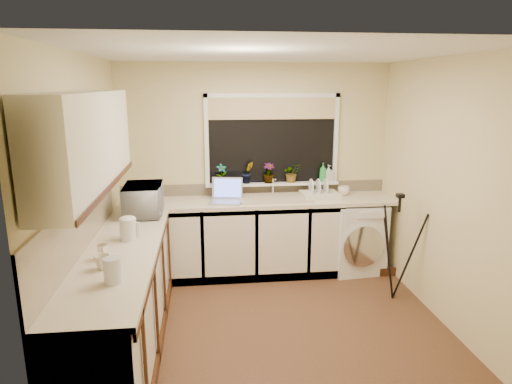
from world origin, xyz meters
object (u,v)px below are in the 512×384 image
Objects in this scene: glass_jug at (113,270)px; cup_back at (344,191)px; plant_c at (269,173)px; soap_bottle_clear at (328,173)px; soap_bottle_green at (323,172)px; cup_left at (102,262)px; steel_jar at (103,252)px; kettle at (128,229)px; microwave at (143,200)px; plant_b at (248,172)px; laptop at (226,195)px; plant_d at (292,173)px; washing_machine at (355,236)px; dish_rack at (320,195)px; tripod at (396,247)px; plant_a at (222,174)px.

glass_jug is 3.17m from cup_back.
plant_c reaches higher than soap_bottle_clear.
plant_c is at bearing 173.07° from cup_back.
cup_left is (-2.17, -2.07, -0.21)m from soap_bottle_green.
kettle is at bearing 73.68° from steel_jar.
glass_jug is at bearing 178.42° from microwave.
plant_b is 1.15× the size of soap_bottle_green.
laptop reaches higher than steel_jar.
kettle is 0.83× the size of plant_d.
washing_machine is 0.68m from dish_rack.
cup_back is at bearing 29.99° from kettle.
cup_back is at bearing -78.13° from microwave.
steel_jar reaches higher than cup_left.
plant_b reaches higher than soap_bottle_clear.
tripod is 1.50m from plant_d.
cup_back is at bearing 127.69° from washing_machine.
plant_c reaches higher than kettle.
steel_jar is at bearing -139.59° from soap_bottle_green.
cup_left is (0.04, -0.19, -0.01)m from steel_jar.
dish_rack is (1.10, 0.04, -0.04)m from laptop.
washing_machine is at bearing -36.13° from soap_bottle_green.
cup_back is at bearing -10.87° from plant_d.
steel_jar is 2.96m from soap_bottle_clear.
soap_bottle_green reaches higher than laptop.
tripod is at bearing -83.32° from washing_machine.
soap_bottle_green is (0.09, 0.22, 0.23)m from dish_rack.
dish_rack is 1.80× the size of plant_a.
washing_machine is 4.47× the size of kettle.
kettle is at bearing -145.80° from soap_bottle_clear.
washing_machine is at bearing 11.42° from laptop.
glass_jug is 0.88× the size of soap_bottle_clear.
tripod is at bearing -72.81° from cup_back.
dish_rack is 0.33m from soap_bottle_green.
kettle is 0.86m from glass_jug.
plant_c reaches higher than glass_jug.
microwave is at bearing -168.99° from dish_rack.
cup_left is (-0.12, 0.25, -0.04)m from glass_jug.
steel_jar is 1.22m from microwave.
laptop is at bearing -167.85° from soap_bottle_green.
dish_rack is 1.90× the size of soap_bottle_green.
plant_b reaches higher than glass_jug.
soap_bottle_clear is (0.46, 0.01, -0.01)m from plant_d.
cup_back is (0.23, -0.12, -0.21)m from soap_bottle_green.
washing_machine is 0.57m from cup_back.
steel_jar is (-0.16, 0.44, -0.03)m from glass_jug.
microwave is (-0.00, 1.65, 0.07)m from glass_jug.
plant_b is 1.17m from cup_back.
kettle is 2.03m from plant_c.
plant_b is 0.25m from plant_c.
microwave is (-0.87, -0.42, 0.08)m from laptop.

